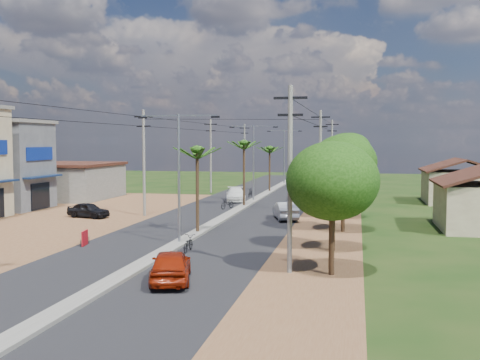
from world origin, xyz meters
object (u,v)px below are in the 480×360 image
(car_white_far, at_px, (236,195))
(roadside_sign, at_px, (85,238))
(car_silver_mid, at_px, (285,211))
(car_red_near, at_px, (171,266))
(car_parked_dark, at_px, (88,210))
(moto_rider_east, at_px, (188,244))

(car_white_far, distance_m, roadside_sign, 26.66)
(car_silver_mid, distance_m, roadside_sign, 17.28)
(car_red_near, height_order, car_silver_mid, car_red_near)
(car_silver_mid, height_order, roadside_sign, car_silver_mid)
(car_white_far, bearing_deg, car_parked_dark, -135.14)
(car_white_far, bearing_deg, car_red_near, -96.07)
(car_white_far, height_order, car_parked_dark, car_white_far)
(car_red_near, xyz_separation_m, car_parked_dark, (-13.58, 18.80, -0.11))
(car_parked_dark, relative_size, roadside_sign, 3.26)
(car_silver_mid, distance_m, car_parked_dark, 16.26)
(car_parked_dark, bearing_deg, car_white_far, -18.42)
(car_red_near, distance_m, moto_rider_east, 6.90)
(roadside_sign, bearing_deg, moto_rider_east, -15.65)
(car_white_far, bearing_deg, car_silver_mid, -74.99)
(car_red_near, relative_size, car_white_far, 0.91)
(car_red_near, bearing_deg, car_parked_dark, -69.60)
(roadside_sign, bearing_deg, car_silver_mid, 41.64)
(car_white_far, relative_size, roadside_sign, 4.25)
(moto_rider_east, bearing_deg, car_white_far, -85.44)
(car_silver_mid, relative_size, roadside_sign, 3.89)
(car_silver_mid, xyz_separation_m, car_parked_dark, (-16.10, -2.24, -0.10))
(moto_rider_east, bearing_deg, car_silver_mid, -106.84)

